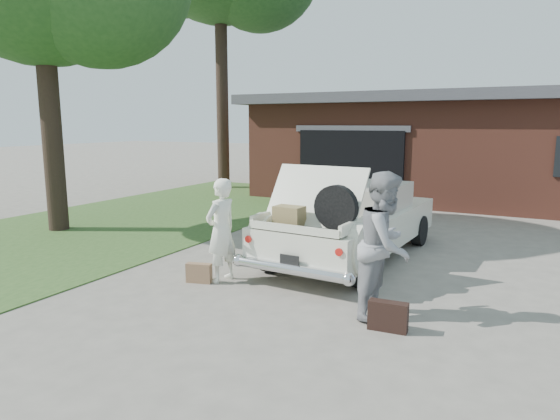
% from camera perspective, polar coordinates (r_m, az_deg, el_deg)
% --- Properties ---
extents(ground, '(90.00, 90.00, 0.00)m').
position_cam_1_polar(ground, '(7.42, -2.17, -9.12)').
color(ground, gray).
rests_on(ground, ground).
extents(grass_strip, '(6.00, 16.00, 0.02)m').
position_cam_1_polar(grass_strip, '(13.00, -16.86, -1.18)').
color(grass_strip, '#2D4C1E').
rests_on(grass_strip, ground).
extents(house, '(12.80, 7.80, 3.30)m').
position_cam_1_polar(house, '(17.75, 19.54, 6.96)').
color(house, brown).
rests_on(house, ground).
extents(sedan, '(2.06, 4.73, 1.76)m').
position_cam_1_polar(sedan, '(9.07, 8.26, -1.23)').
color(sedan, white).
rests_on(sedan, ground).
extents(woman_left, '(0.48, 0.64, 1.60)m').
position_cam_1_polar(woman_left, '(7.67, -6.74, -2.34)').
color(woman_left, white).
rests_on(woman_left, ground).
extents(woman_right, '(0.74, 0.93, 1.84)m').
position_cam_1_polar(woman_right, '(6.35, 11.94, -3.96)').
color(woman_right, gray).
rests_on(woman_right, ground).
extents(suitcase_left, '(0.41, 0.22, 0.30)m').
position_cam_1_polar(suitcase_left, '(7.79, -9.25, -7.12)').
color(suitcase_left, '#966D4C').
rests_on(suitcase_left, ground).
extents(suitcase_right, '(0.47, 0.18, 0.36)m').
position_cam_1_polar(suitcase_right, '(6.13, 12.24, -11.78)').
color(suitcase_right, black).
rests_on(suitcase_right, ground).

